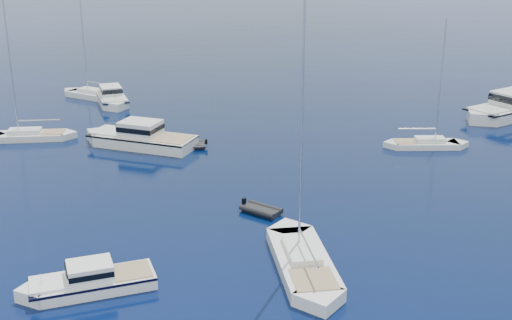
% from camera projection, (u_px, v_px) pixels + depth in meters
% --- Properties ---
extents(motor_cruiser_left, '(7.82, 6.26, 2.04)m').
position_uv_depth(motor_cruiser_left, '(89.00, 290.00, 35.32)').
color(motor_cruiser_left, white).
rests_on(motor_cruiser_left, ground).
extents(motor_cruiser_centre, '(11.61, 4.72, 2.96)m').
position_uv_depth(motor_cruiser_centre, '(139.00, 146.00, 59.08)').
color(motor_cruiser_centre, silver).
rests_on(motor_cruiser_centre, ground).
extents(motor_cruiser_distant, '(11.70, 12.18, 3.40)m').
position_uv_depth(motor_cruiser_distant, '(509.00, 117.00, 68.47)').
color(motor_cruiser_distant, silver).
rests_on(motor_cruiser_distant, ground).
extents(motor_cruiser_horizon, '(7.59, 9.38, 2.46)m').
position_uv_depth(motor_cruiser_horizon, '(112.00, 103.00, 73.90)').
color(motor_cruiser_horizon, white).
rests_on(motor_cruiser_horizon, ground).
extents(sailboat_mid_r, '(6.91, 11.49, 16.49)m').
position_uv_depth(sailboat_mid_r, '(303.00, 268.00, 37.69)').
color(sailboat_mid_r, white).
rests_on(sailboat_mid_r, ground).
extents(sailboat_mid_l, '(9.32, 5.29, 13.31)m').
position_uv_depth(sailboat_mid_l, '(30.00, 139.00, 61.02)').
color(sailboat_mid_l, silver).
rests_on(sailboat_mid_l, ground).
extents(sailboat_centre, '(8.23, 4.01, 11.71)m').
position_uv_depth(sailboat_centre, '(426.00, 147.00, 58.73)').
color(sailboat_centre, silver).
rests_on(sailboat_centre, ground).
extents(sailboat_far_l, '(9.94, 5.14, 14.15)m').
position_uv_depth(sailboat_far_l, '(94.00, 98.00, 76.14)').
color(sailboat_far_l, silver).
rests_on(sailboat_far_l, ground).
extents(tender_grey_near, '(3.31, 2.64, 0.95)m').
position_uv_depth(tender_grey_near, '(261.00, 213.00, 45.02)').
color(tender_grey_near, black).
rests_on(tender_grey_near, ground).
extents(tender_grey_far, '(4.10, 3.14, 0.95)m').
position_uv_depth(tender_grey_far, '(186.00, 148.00, 58.55)').
color(tender_grey_far, black).
rests_on(tender_grey_far, ground).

